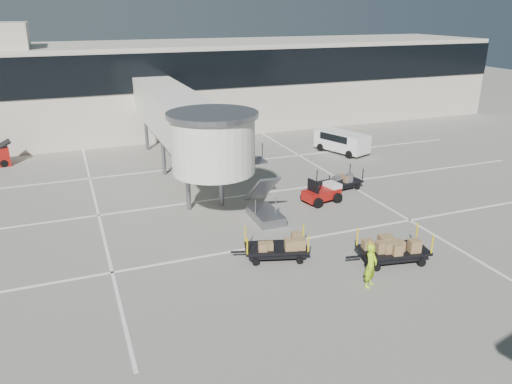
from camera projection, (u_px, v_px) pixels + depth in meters
ground at (332, 254)px, 23.82m from camera, size 140.00×140.00×0.00m
lane_markings at (250, 193)px, 31.74m from camera, size 40.00×30.00×0.02m
terminal at (178, 84)px, 48.45m from camera, size 64.00×12.11×15.20m
jet_bridge at (185, 121)px, 31.70m from camera, size 5.70×20.40×6.03m
baggage_tug at (322, 193)px, 30.07m from camera, size 2.50×1.88×1.52m
suitcase_cart at (338, 183)px, 32.17m from camera, size 3.56×1.81×1.37m
box_cart_near at (393, 249)px, 22.93m from camera, size 3.94×2.08×1.51m
box_cart_far at (277, 248)px, 23.28m from camera, size 3.65×2.21×1.40m
ground_worker at (371, 265)px, 20.76m from camera, size 0.85×0.78×1.95m
minivan at (341, 140)px, 40.34m from camera, size 3.25×4.77×1.68m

